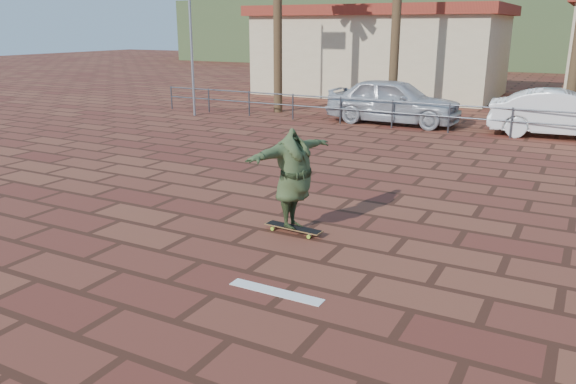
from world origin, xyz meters
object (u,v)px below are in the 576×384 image
(skateboarder, at_px, (294,179))
(car_white, at_px, (563,114))
(car_silver, at_px, (394,101))
(longboard, at_px, (293,228))

(skateboarder, height_order, car_white, skateboarder)
(car_silver, xyz_separation_m, car_white, (5.73, 0.00, -0.08))
(longboard, height_order, car_silver, car_silver)
(skateboarder, bearing_deg, longboard, -169.23)
(longboard, xyz_separation_m, car_silver, (-2.12, 12.04, 0.75))
(car_silver, height_order, car_white, car_silver)
(longboard, distance_m, car_silver, 12.25)
(car_silver, distance_m, car_white, 5.73)
(car_white, bearing_deg, longboard, 157.19)
(longboard, height_order, skateboarder, skateboarder)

